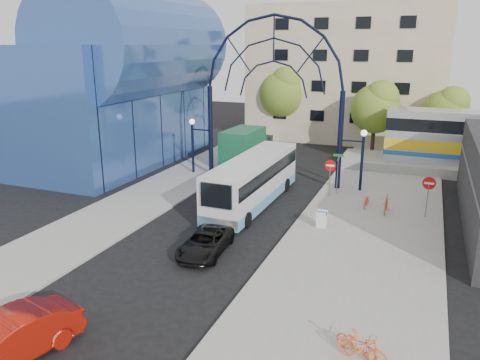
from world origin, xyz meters
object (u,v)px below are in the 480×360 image
at_px(tree_north_a, 377,106).
at_px(bike_near_a, 366,201).
at_px(bike_far_a, 356,343).
at_px(black_suv, 205,243).
at_px(bike_far_b, 362,347).
at_px(gateway_arch, 273,66).
at_px(street_name_sign, 338,165).
at_px(sandwich_board, 322,217).
at_px(tree_north_b, 284,91).
at_px(tree_north_c, 447,110).
at_px(bike_near_b, 386,204).
at_px(green_truck, 247,147).
at_px(red_sedan, 6,341).
at_px(do_not_enter_sign, 429,187).
at_px(city_bus, 253,180).
at_px(stop_sign, 330,169).

distance_m(tree_north_a, bike_near_a, 15.99).
xyz_separation_m(tree_north_a, bike_far_a, (2.97, -30.53, -4.08)).
height_order(black_suv, bike_far_b, bike_far_b).
bearing_deg(bike_far_b, bike_near_a, 21.92).
distance_m(gateway_arch, bike_far_b, 22.55).
bearing_deg(street_name_sign, sandwich_board, -86.54).
distance_m(tree_north_b, tree_north_c, 16.15).
bearing_deg(sandwich_board, bike_near_b, 51.48).
bearing_deg(sandwich_board, gateway_arch, 124.91).
distance_m(tree_north_a, tree_north_b, 10.79).
height_order(tree_north_c, black_suv, tree_north_c).
bearing_deg(green_truck, red_sedan, -83.61).
xyz_separation_m(do_not_enter_sign, tree_north_b, (-14.88, 19.93, 3.29)).
bearing_deg(city_bus, bike_near_b, 8.08).
height_order(tree_north_b, green_truck, tree_north_b).
xyz_separation_m(street_name_sign, black_suv, (-4.28, -11.84, -1.55)).
xyz_separation_m(sandwich_board, bike_far_a, (3.49, -10.58, -0.22)).
bearing_deg(tree_north_c, sandwich_board, -106.55).
bearing_deg(city_bus, do_not_enter_sign, 7.08).
relative_size(city_bus, black_suv, 2.70).
xyz_separation_m(gateway_arch, bike_far_a, (9.09, -18.60, -8.03)).
xyz_separation_m(green_truck, bike_near_b, (12.21, -8.04, -0.97)).
relative_size(city_bus, bike_near_a, 7.17).
bearing_deg(red_sedan, gateway_arch, 101.18).
height_order(do_not_enter_sign, tree_north_a, tree_north_a).
relative_size(gateway_arch, stop_sign, 5.46).
relative_size(bike_near_a, bike_far_a, 1.02).
height_order(red_sedan, bike_near_a, red_sedan).
height_order(green_truck, bike_far_a, green_truck).
bearing_deg(tree_north_a, street_name_sign, -93.96).
relative_size(city_bus, bike_far_b, 6.37).
bearing_deg(bike_far_a, green_truck, 52.73).
bearing_deg(street_name_sign, green_truck, 148.46).
height_order(stop_sign, city_bus, city_bus).
xyz_separation_m(street_name_sign, tree_north_a, (0.92, 13.33, 2.48)).
relative_size(gateway_arch, city_bus, 1.22).
height_order(street_name_sign, green_truck, green_truck).
distance_m(black_suv, bike_far_b, 10.16).
bearing_deg(sandwich_board, bike_far_b, -71.18).
height_order(tree_north_b, city_bus, tree_north_b).
xyz_separation_m(tree_north_a, bike_far_b, (3.20, -30.88, -3.96)).
bearing_deg(tree_north_a, bike_far_a, -84.45).
bearing_deg(tree_north_a, bike_near_b, -80.80).
xyz_separation_m(green_truck, bike_far_b, (12.81, -22.88, -0.99)).
distance_m(green_truck, bike_far_a, 25.83).
height_order(sandwich_board, red_sedan, red_sedan).
bearing_deg(gateway_arch, bike_near_a, -24.97).
height_order(tree_north_c, city_bus, tree_north_c).
bearing_deg(red_sedan, black_suv, 91.40).
relative_size(sandwich_board, city_bus, 0.09).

